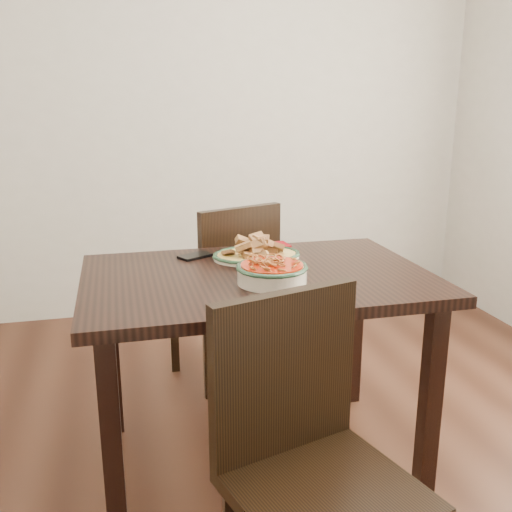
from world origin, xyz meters
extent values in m
plane|color=#31190F|center=(0.00, 0.00, 0.00)|extent=(3.50, 3.50, 0.00)
cube|color=beige|center=(0.00, 1.75, 1.30)|extent=(3.50, 0.10, 2.60)
cube|color=black|center=(-0.10, 0.02, 0.73)|extent=(1.23, 0.82, 0.04)
cube|color=black|center=(-0.63, -0.30, 0.35)|extent=(0.06, 0.06, 0.71)
cube|color=black|center=(0.43, -0.30, 0.35)|extent=(0.06, 0.06, 0.71)
cube|color=black|center=(-0.63, 0.35, 0.35)|extent=(0.06, 0.06, 0.71)
cube|color=black|center=(0.43, 0.35, 0.35)|extent=(0.06, 0.06, 0.71)
cube|color=black|center=(-0.11, 0.75, 0.43)|extent=(0.54, 0.54, 0.04)
cube|color=black|center=(-0.01, 0.97, 0.21)|extent=(0.04, 0.04, 0.41)
cube|color=black|center=(-0.33, 0.85, 0.21)|extent=(0.04, 0.04, 0.41)
cube|color=black|center=(0.11, 0.65, 0.21)|extent=(0.04, 0.04, 0.41)
cube|color=black|center=(-0.21, 0.53, 0.21)|extent=(0.04, 0.04, 0.41)
cube|color=black|center=(-0.04, 0.57, 0.67)|extent=(0.41, 0.19, 0.44)
cube|color=black|center=(-0.12, -0.77, 0.43)|extent=(0.52, 0.52, 0.04)
cube|color=black|center=(-0.01, -0.55, 0.21)|extent=(0.04, 0.04, 0.41)
cube|color=black|center=(-0.18, -0.58, 0.67)|extent=(0.41, 0.16, 0.44)
ellipsoid|color=beige|center=(-0.05, 0.22, 0.76)|extent=(0.34, 0.26, 0.02)
ellipsoid|color=gold|center=(-0.05, 0.22, 0.76)|extent=(0.33, 0.25, 0.01)
torus|color=#1A3922|center=(-0.05, 0.22, 0.77)|extent=(0.26, 0.26, 0.01)
cylinder|color=beige|center=(-0.08, -0.09, 0.78)|extent=(0.24, 0.24, 0.06)
torus|color=#1C3E28|center=(-0.08, -0.09, 0.81)|extent=(0.25, 0.25, 0.02)
cylinder|color=#AE2008|center=(-0.08, -0.09, 0.81)|extent=(0.21, 0.21, 0.01)
cube|color=black|center=(-0.28, 0.30, 0.76)|extent=(0.15, 0.12, 0.01)
cube|color=#9B0B13|center=(0.06, 0.38, 0.76)|extent=(0.12, 0.11, 0.01)
camera|label=1|loc=(-0.57, -1.86, 1.35)|focal=40.00mm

